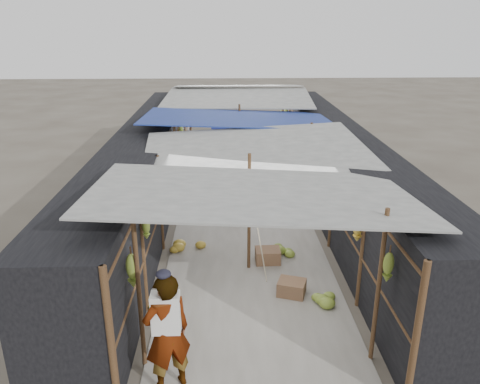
{
  "coord_description": "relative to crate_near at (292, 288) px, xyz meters",
  "views": [
    {
      "loc": [
        -0.51,
        -6.06,
        5.08
      ],
      "look_at": [
        -0.14,
        4.45,
        1.25
      ],
      "focal_mm": 35.0,
      "sensor_mm": 36.0,
      "label": 1
    }
  ],
  "objects": [
    {
      "name": "black_basin",
      "position": [
        0.62,
        5.03,
        -0.07
      ],
      "size": [
        0.56,
        0.56,
        0.17
      ],
      "primitive_type": "cylinder",
      "color": "black",
      "rests_on": "ground"
    },
    {
      "name": "vendor_elderly",
      "position": [
        -2.13,
        -2.39,
        0.78
      ],
      "size": [
        0.81,
        0.71,
        1.88
      ],
      "primitive_type": "imported",
      "rotation": [
        0.0,
        0.0,
        3.61
      ],
      "color": "white",
      "rests_on": "ground"
    },
    {
      "name": "crate_back",
      "position": [
        -1.52,
        4.81,
        -0.02
      ],
      "size": [
        0.45,
        0.38,
        0.28
      ],
      "primitive_type": "cube",
      "rotation": [
        0.0,
        0.0,
        -0.04
      ],
      "color": "#845F43",
      "rests_on": "ground"
    },
    {
      "name": "floor_bananas",
      "position": [
        -1.62,
        2.84,
        -0.01
      ],
      "size": [
        3.68,
        9.96,
        0.36
      ],
      "color": "olive",
      "rests_on": "ground"
    },
    {
      "name": "stall_right",
      "position": [
        1.91,
        4.61,
        0.99
      ],
      "size": [
        1.4,
        15.0,
        2.3
      ],
      "primitive_type": "cube",
      "color": "black",
      "rests_on": "ground"
    },
    {
      "name": "hanging_bananas",
      "position": [
        -0.68,
        4.69,
        1.52
      ],
      "size": [
        3.96,
        13.14,
        0.82
      ],
      "color": "olive",
      "rests_on": "ground"
    },
    {
      "name": "crate_near",
      "position": [
        0.0,
        0.0,
        0.0
      ],
      "size": [
        0.63,
        0.57,
        0.32
      ],
      "primitive_type": "cube",
      "rotation": [
        0.0,
        0.0,
        -0.33
      ],
      "color": "#845F43",
      "rests_on": "ground"
    },
    {
      "name": "crate_mid",
      "position": [
        -0.35,
        1.35,
        0.01
      ],
      "size": [
        0.55,
        0.45,
        0.33
      ],
      "primitive_type": "cube",
      "rotation": [
        0.0,
        0.0,
        0.02
      ],
      "color": "#845F43",
      "rests_on": "ground"
    },
    {
      "name": "vendor_seated",
      "position": [
        0.66,
        8.28,
        0.34
      ],
      "size": [
        0.67,
        0.75,
        1.0
      ],
      "primitive_type": "imported",
      "rotation": [
        0.0,
        0.0,
        -0.97
      ],
      "color": "#453F3C",
      "rests_on": "ground"
    },
    {
      "name": "aisle_slab",
      "position": [
        -0.79,
        4.61,
        -0.15
      ],
      "size": [
        3.6,
        16.0,
        0.02
      ],
      "primitive_type": "cube",
      "color": "#9E998E",
      "rests_on": "ground"
    },
    {
      "name": "market_canopy",
      "position": [
        -0.76,
        4.97,
        2.25
      ],
      "size": [
        5.62,
        15.2,
        2.77
      ],
      "color": "brown",
      "rests_on": "ground"
    },
    {
      "name": "stall_left",
      "position": [
        -3.49,
        4.61,
        0.99
      ],
      "size": [
        1.4,
        15.0,
        2.3
      ],
      "primitive_type": "cube",
      "color": "black",
      "rests_on": "ground"
    },
    {
      "name": "ground",
      "position": [
        -0.79,
        -1.89,
        -0.16
      ],
      "size": [
        80.0,
        80.0,
        0.0
      ],
      "primitive_type": "plane",
      "color": "#6B6356",
      "rests_on": "ground"
    },
    {
      "name": "shopper_blue",
      "position": [
        -0.98,
        3.65,
        0.69
      ],
      "size": [
        1.03,
        0.95,
        1.7
      ],
      "primitive_type": "imported",
      "rotation": [
        0.0,
        0.0,
        0.47
      ],
      "color": "#2033A4",
      "rests_on": "ground"
    }
  ]
}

